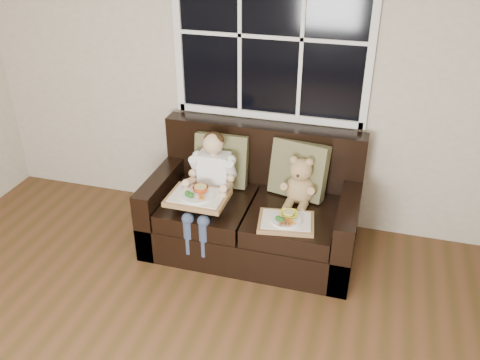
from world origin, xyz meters
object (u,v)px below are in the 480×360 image
(teddy_bear, at_px, (300,184))
(tray_right, at_px, (286,221))
(tray_left, at_px, (198,197))
(loveseat, at_px, (254,212))
(child, at_px, (210,179))

(teddy_bear, relative_size, tray_right, 0.91)
(teddy_bear, distance_m, tray_left, 0.82)
(teddy_bear, height_order, tray_left, teddy_bear)
(loveseat, distance_m, teddy_bear, 0.48)
(loveseat, distance_m, tray_left, 0.55)
(child, relative_size, tray_right, 1.82)
(teddy_bear, bearing_deg, loveseat, -172.33)
(loveseat, xyz_separation_m, tray_left, (-0.37, -0.32, 0.27))
(child, relative_size, teddy_bear, 1.99)
(loveseat, bearing_deg, tray_right, -43.39)
(loveseat, xyz_separation_m, tray_right, (0.33, -0.32, 0.17))
(tray_left, relative_size, tray_right, 1.01)
(tray_right, bearing_deg, loveseat, 127.86)
(loveseat, height_order, tray_left, loveseat)
(loveseat, xyz_separation_m, teddy_bear, (0.37, 0.03, 0.31))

